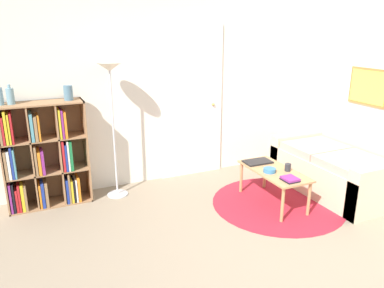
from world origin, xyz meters
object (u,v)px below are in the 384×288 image
at_px(bottle_middle, 10,96).
at_px(couch, 339,168).
at_px(laptop, 258,162).
at_px(bookshelf, 42,158).
at_px(cup, 288,167).
at_px(coffee_table, 274,174).
at_px(floor_lamp, 111,86).
at_px(bowl, 270,170).
at_px(bottle_left, 0,96).
at_px(vase_on_shelf, 68,93).

bearing_deg(bottle_middle, couch, -16.72).
bearing_deg(laptop, bookshelf, 161.87).
distance_m(laptop, cup, 0.42).
distance_m(couch, coffee_table, 1.03).
bearing_deg(bottle_middle, floor_lamp, -5.99).
xyz_separation_m(couch, bowl, (-1.11, -0.02, 0.16)).
height_order(laptop, bottle_left, bottle_left).
xyz_separation_m(couch, laptop, (-1.06, 0.31, 0.14)).
xyz_separation_m(bookshelf, bottle_left, (-0.34, 0.01, 0.75)).
relative_size(floor_lamp, bottle_middle, 7.63).
relative_size(coffee_table, bowl, 6.40).
height_order(floor_lamp, bowl, floor_lamp).
relative_size(floor_lamp, couch, 1.06).
distance_m(bookshelf, cup, 2.86).
bearing_deg(bowl, laptop, 80.34).
distance_m(coffee_table, bottle_left, 3.18).
bearing_deg(couch, bowl, -179.17).
bearing_deg(laptop, bottle_left, 163.75).
relative_size(cup, bottle_middle, 0.42).
distance_m(laptop, vase_on_shelf, 2.40).
xyz_separation_m(couch, bottle_middle, (-3.74, 1.12, 1.03)).
height_order(couch, bottle_left, bottle_left).
height_order(cup, bottle_middle, bottle_middle).
xyz_separation_m(coffee_table, vase_on_shelf, (-2.12, 1.09, 0.94)).
bearing_deg(cup, bottle_middle, 157.20).
bearing_deg(laptop, bottle_middle, 163.17).
relative_size(bottle_left, bottle_middle, 1.09).
height_order(couch, bowl, couch).
xyz_separation_m(laptop, vase_on_shelf, (-2.08, 0.80, 0.88)).
bearing_deg(cup, vase_on_shelf, 152.23).
relative_size(coffee_table, cup, 10.24).
bearing_deg(vase_on_shelf, bowl, -29.05).
xyz_separation_m(cup, bottle_middle, (-2.84, 1.19, 0.85)).
xyz_separation_m(bookshelf, laptop, (2.44, -0.80, -0.15)).
bearing_deg(bookshelf, cup, -24.44).
height_order(coffee_table, bowl, bowl).
height_order(floor_lamp, coffee_table, floor_lamp).
relative_size(bookshelf, bottle_middle, 5.70).
height_order(floor_lamp, cup, floor_lamp).
relative_size(floor_lamp, laptop, 4.80).
xyz_separation_m(bowl, cup, (0.22, -0.05, 0.02)).
bearing_deg(coffee_table, bottle_left, 158.57).
bearing_deg(vase_on_shelf, laptop, -20.96).
relative_size(coffee_table, bottle_middle, 4.29).
relative_size(bookshelf, coffee_table, 1.33).
bearing_deg(floor_lamp, couch, -20.73).
distance_m(floor_lamp, bottle_middle, 1.07).
relative_size(laptop, bowl, 2.37).
bearing_deg(laptop, vase_on_shelf, 159.04).
relative_size(bowl, cup, 1.60).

